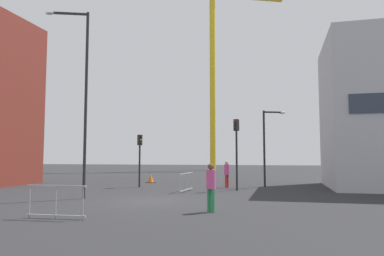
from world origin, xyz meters
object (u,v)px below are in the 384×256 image
construction_crane (215,53)px  streetlamp_tall (82,89)px  traffic_light_crosswalk (236,143)px  traffic_light_corner (140,151)px  pedestrian_walking (227,172)px  streetlamp_short (267,140)px  traffic_cone_striped (151,179)px  pedestrian_waiting (211,184)px

construction_crane → streetlamp_tall: construction_crane is taller
streetlamp_tall → traffic_light_crosswalk: (6.84, 6.16, -2.48)m
construction_crane → traffic_light_corner: (0.75, -33.01, -16.27)m
traffic_light_corner → pedestrian_walking: bearing=8.5°
construction_crane → streetlamp_tall: (0.54, -40.16, -13.30)m
streetlamp_short → traffic_cone_striped: streetlamp_short is taller
pedestrian_walking → pedestrian_waiting: pedestrian_walking is taller
construction_crane → pedestrian_waiting: size_ratio=16.46×
construction_crane → pedestrian_walking: construction_crane is taller
traffic_cone_striped → traffic_light_corner: bearing=-79.8°
construction_crane → streetlamp_short: size_ratio=5.57×
streetlamp_short → traffic_light_corner: (-8.36, -2.27, -0.78)m
construction_crane → streetlamp_tall: bearing=-89.2°
traffic_cone_striped → traffic_light_crosswalk: bearing=-35.2°
pedestrian_walking → streetlamp_tall: bearing=-126.7°
streetlamp_tall → pedestrian_walking: streetlamp_tall is taller
traffic_cone_striped → streetlamp_short: bearing=-12.2°
streetlamp_tall → traffic_light_crosswalk: 9.54m
construction_crane → pedestrian_walking: bearing=-78.6°
streetlamp_tall → traffic_cone_striped: streetlamp_tall is taller
construction_crane → traffic_cone_striped: 34.12m
traffic_light_corner → streetlamp_short: bearing=15.2°
streetlamp_short → traffic_cone_striped: size_ratio=7.83×
construction_crane → traffic_light_crosswalk: 38.20m
traffic_light_corner → pedestrian_walking: size_ratio=2.00×
traffic_light_corner → pedestrian_waiting: bearing=-55.5°
pedestrian_walking → traffic_cone_striped: bearing=152.6°
streetlamp_short → pedestrian_walking: (-2.60, -1.41, -2.13)m
pedestrian_waiting → traffic_light_crosswalk: bearing=90.8°
construction_crane → pedestrian_walking: size_ratio=16.44×
construction_crane → traffic_cone_striped: size_ratio=43.64×
construction_crane → traffic_cone_striped: construction_crane is taller
streetlamp_tall → pedestrian_walking: 10.88m
construction_crane → pedestrian_walking: (6.51, -32.15, -17.62)m
streetlamp_short → traffic_light_crosswalk: bearing=-117.9°
pedestrian_walking → traffic_light_crosswalk: bearing=-64.6°
streetlamp_tall → pedestrian_walking: size_ratio=5.25×
streetlamp_tall → traffic_cone_striped: bearing=92.8°
traffic_light_crosswalk → streetlamp_tall: bearing=-138.0°
traffic_light_corner → pedestrian_walking: traffic_light_corner is taller
streetlamp_tall → traffic_light_corner: 7.74m
traffic_light_corner → traffic_cone_striped: 4.78m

